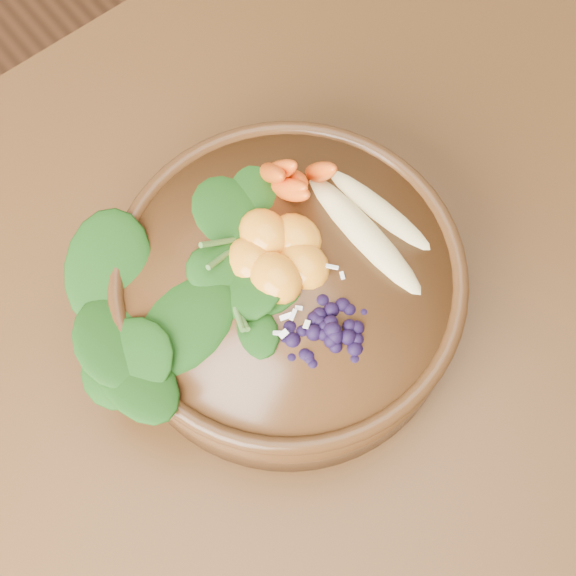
% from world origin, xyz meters
% --- Properties ---
extents(ground, '(4.00, 4.00, 0.00)m').
position_xyz_m(ground, '(0.00, 0.00, 0.00)').
color(ground, '#381E0F').
rests_on(ground, ground).
extents(dining_table, '(1.60, 0.90, 0.75)m').
position_xyz_m(dining_table, '(0.00, 0.00, 0.66)').
color(dining_table, '#331C0C').
rests_on(dining_table, ground).
extents(stoneware_bowl, '(0.37, 0.37, 0.09)m').
position_xyz_m(stoneware_bowl, '(-0.17, 0.02, 0.79)').
color(stoneware_bowl, '#472912').
rests_on(stoneware_bowl, dining_table).
extents(kale_heap, '(0.24, 0.22, 0.05)m').
position_xyz_m(kale_heap, '(-0.21, 0.09, 0.86)').
color(kale_heap, '#16410E').
rests_on(kale_heap, stoneware_bowl).
extents(carrot_cluster, '(0.08, 0.08, 0.09)m').
position_xyz_m(carrot_cluster, '(-0.10, 0.10, 0.88)').
color(carrot_cluster, '#EB5618').
rests_on(carrot_cluster, stoneware_bowl).
extents(banana_halves, '(0.07, 0.18, 0.03)m').
position_xyz_m(banana_halves, '(-0.07, 0.01, 0.85)').
color(banana_halves, '#E0CC84').
rests_on(banana_halves, stoneware_bowl).
extents(mandarin_cluster, '(0.11, 0.12, 0.04)m').
position_xyz_m(mandarin_cluster, '(-0.16, 0.04, 0.86)').
color(mandarin_cluster, orange).
rests_on(mandarin_cluster, stoneware_bowl).
extents(blueberry_pile, '(0.16, 0.13, 0.05)m').
position_xyz_m(blueberry_pile, '(-0.17, -0.05, 0.86)').
color(blueberry_pile, black).
rests_on(blueberry_pile, stoneware_bowl).
extents(coconut_flakes, '(0.11, 0.09, 0.01)m').
position_xyz_m(coconut_flakes, '(-0.17, -0.01, 0.84)').
color(coconut_flakes, white).
rests_on(coconut_flakes, stoneware_bowl).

